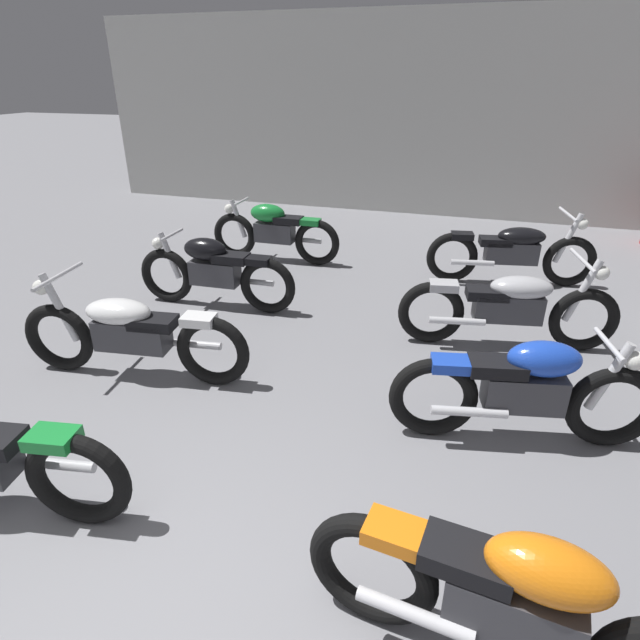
{
  "coord_description": "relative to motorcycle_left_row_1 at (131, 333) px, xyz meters",
  "views": [
    {
      "loc": [
        1.26,
        -0.97,
        2.56
      ],
      "look_at": [
        0.0,
        3.04,
        0.55
      ],
      "focal_mm": 29.1,
      "sensor_mm": 36.0,
      "label": 1
    }
  ],
  "objects": [
    {
      "name": "motorcycle_right_row_2",
      "position": [
        3.25,
        1.64,
        0.0
      ],
      "size": [
        2.15,
        0.76,
        0.97
      ],
      "color": "black",
      "rests_on": "ground"
    },
    {
      "name": "motorcycle_right_row_3",
      "position": [
        3.32,
        3.5,
        0.0
      ],
      "size": [
        2.15,
        0.76,
        0.97
      ],
      "color": "black",
      "rests_on": "ground"
    },
    {
      "name": "motorcycle_right_row_1",
      "position": [
        3.34,
        0.09,
        0.01
      ],
      "size": [
        1.95,
        0.64,
        0.88
      ],
      "color": "black",
      "rests_on": "ground"
    },
    {
      "name": "motorcycle_left_row_2",
      "position": [
        -0.04,
        1.65,
        0.01
      ],
      "size": [
        1.97,
        0.48,
        0.88
      ],
      "color": "black",
      "rests_on": "ground"
    },
    {
      "name": "motorcycle_right_row_0",
      "position": [
        3.23,
        -1.74,
        0.01
      ],
      "size": [
        1.97,
        0.48,
        0.88
      ],
      "color": "black",
      "rests_on": "ground"
    },
    {
      "name": "motorcycle_left_row_3",
      "position": [
        -0.01,
        3.44,
        0.01
      ],
      "size": [
        1.97,
        0.48,
        0.88
      ],
      "color": "black",
      "rests_on": "ground"
    },
    {
      "name": "motorcycle_left_row_1",
      "position": [
        0.0,
        0.0,
        0.0
      ],
      "size": [
        2.17,
        0.68,
        0.97
      ],
      "color": "black",
      "rests_on": "ground"
    },
    {
      "name": "back_wall",
      "position": [
        1.6,
        7.03,
        1.35
      ],
      "size": [
        13.3,
        0.24,
        3.6
      ],
      "primitive_type": "cube",
      "color": "#B2B2AD",
      "rests_on": "ground"
    }
  ]
}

